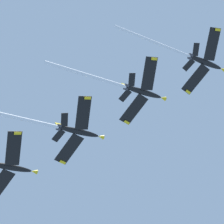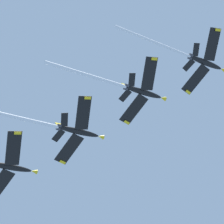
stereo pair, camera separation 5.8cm
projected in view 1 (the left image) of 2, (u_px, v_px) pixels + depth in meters
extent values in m
ellipsoid|color=black|center=(206.00, 63.00, 124.29)|extent=(3.08, 11.57, 6.28)
cone|color=yellow|center=(223.00, 69.00, 127.62)|extent=(1.44, 2.10, 1.76)
ellipsoid|color=black|center=(210.00, 64.00, 125.84)|extent=(1.37, 3.02, 1.99)
cube|color=black|center=(195.00, 79.00, 125.04)|extent=(9.60, 6.41, 1.70)
cube|color=yellow|center=(188.00, 92.00, 125.94)|extent=(1.27, 1.82, 0.87)
cube|color=black|center=(212.00, 44.00, 122.58)|extent=(9.32, 4.35, 1.70)
cube|color=yellow|center=(218.00, 30.00, 121.58)|extent=(0.89, 1.75, 0.87)
cube|color=black|center=(189.00, 65.00, 122.34)|extent=(3.98, 3.08, 0.90)
cube|color=black|center=(196.00, 50.00, 121.28)|extent=(3.85, 2.33, 0.90)
cube|color=yellow|center=(190.00, 56.00, 123.08)|extent=(0.62, 3.35, 3.55)
cylinder|color=#38383D|center=(190.00, 58.00, 121.43)|extent=(0.96, 1.34, 1.15)
cylinder|color=#38383D|center=(191.00, 55.00, 121.22)|extent=(0.96, 1.34, 1.15)
cylinder|color=white|center=(154.00, 42.00, 115.14)|extent=(3.65, 22.45, 10.98)
ellipsoid|color=black|center=(144.00, 92.00, 120.43)|extent=(2.91, 11.53, 6.37)
cone|color=yellow|center=(163.00, 98.00, 123.79)|extent=(1.42, 2.09, 1.77)
ellipsoid|color=black|center=(149.00, 93.00, 121.98)|extent=(1.33, 3.01, 2.01)
cube|color=black|center=(134.00, 109.00, 121.18)|extent=(9.60, 6.30, 1.72)
cube|color=yellow|center=(127.00, 122.00, 122.09)|extent=(1.25, 1.82, 0.88)
cube|color=black|center=(149.00, 74.00, 118.71)|extent=(9.35, 4.46, 1.72)
cube|color=yellow|center=(154.00, 59.00, 117.70)|extent=(0.91, 1.75, 0.88)
cube|color=black|center=(125.00, 95.00, 118.46)|extent=(3.98, 3.04, 0.92)
cube|color=black|center=(132.00, 80.00, 117.39)|extent=(3.86, 2.37, 0.92)
cube|color=yellow|center=(127.00, 86.00, 119.19)|extent=(0.57, 3.37, 3.56)
cylinder|color=#38383D|center=(125.00, 89.00, 117.55)|extent=(0.94, 1.33, 1.15)
cylinder|color=#38383D|center=(127.00, 85.00, 117.34)|extent=(0.94, 1.33, 1.15)
cylinder|color=white|center=(87.00, 75.00, 111.50)|extent=(3.38, 21.44, 10.82)
ellipsoid|color=black|center=(79.00, 132.00, 117.03)|extent=(2.79, 11.64, 6.05)
cone|color=yellow|center=(101.00, 137.00, 120.20)|extent=(1.40, 2.06, 1.74)
ellipsoid|color=black|center=(85.00, 132.00, 118.53)|extent=(1.30, 3.01, 1.95)
cube|color=black|center=(69.00, 149.00, 117.81)|extent=(9.61, 6.25, 1.63)
cube|color=yellow|center=(63.00, 162.00, 118.73)|extent=(1.24, 1.83, 0.83)
cube|color=black|center=(83.00, 113.00, 115.33)|extent=(9.38, 4.60, 1.63)
cube|color=yellow|center=(88.00, 98.00, 114.33)|extent=(0.93, 1.78, 0.83)
cube|color=black|center=(58.00, 136.00, 115.21)|extent=(3.99, 3.03, 0.87)
cube|color=black|center=(64.00, 120.00, 114.14)|extent=(3.88, 2.43, 0.87)
cube|color=yellow|center=(61.00, 126.00, 115.96)|extent=(0.52, 3.32, 3.53)
cylinder|color=#38383D|center=(58.00, 129.00, 114.31)|extent=(0.92, 1.31, 1.13)
cylinder|color=#38383D|center=(59.00, 126.00, 114.10)|extent=(0.92, 1.31, 1.13)
cylinder|color=white|center=(12.00, 116.00, 108.28)|extent=(3.32, 22.98, 10.74)
ellipsoid|color=black|center=(10.00, 167.00, 112.78)|extent=(2.96, 11.62, 6.14)
cone|color=yellow|center=(34.00, 172.00, 116.01)|extent=(1.42, 2.08, 1.75)
ellipsoid|color=black|center=(17.00, 167.00, 114.30)|extent=(1.34, 3.02, 1.96)
cube|color=black|center=(0.00, 185.00, 113.55)|extent=(9.61, 6.35, 1.65)
cube|color=black|center=(13.00, 148.00, 111.08)|extent=(9.35, 4.46, 1.65)
cube|color=yellow|center=(18.00, 133.00, 110.08)|extent=(0.90, 1.77, 0.84)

